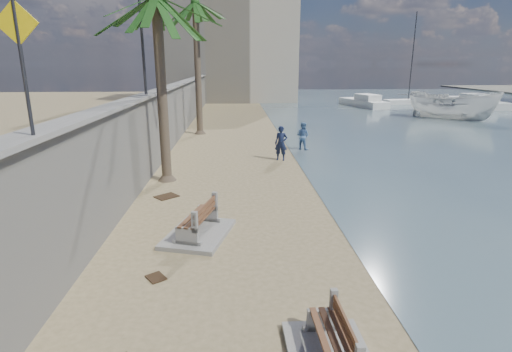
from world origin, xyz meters
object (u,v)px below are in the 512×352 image
boat_cruiser (452,104)px  sailboat_west (408,101)px  palm_mid (156,1)px  person_b (303,134)px  palm_back (195,5)px  yacht_near (472,103)px  bench_far (198,222)px  bench_near (332,345)px  yacht_far (363,103)px  person_a (281,141)px

boat_cruiser → sailboat_west: size_ratio=0.32×
palm_mid → person_b: bearing=41.7°
palm_back → sailboat_west: bearing=40.9°
person_b → palm_mid: bearing=77.0°
person_b → sailboat_west: sailboat_west is taller
palm_mid → yacht_near: (31.81, 30.72, -6.92)m
bench_far → bench_near: bearing=-63.5°
palm_back → yacht_far: size_ratio=1.23×
person_a → yacht_far: bearing=80.6°
yacht_near → sailboat_west: bearing=68.2°
yacht_far → sailboat_west: size_ratio=0.72×
bench_near → yacht_far: yacht_far is taller
sailboat_west → person_b: bearing=-123.6°
palm_back → person_b: size_ratio=5.43×
bench_far → person_b: 13.24m
person_b → palm_back: bearing=-6.7°
bench_near → palm_mid: 14.06m
palm_mid → palm_back: palm_back is taller
sailboat_west → yacht_near: bearing=-22.3°
bench_far → palm_mid: (-1.88, 5.99, 6.84)m
boat_cruiser → yacht_near: size_ratio=0.32×
person_b → bench_far: bearing=102.6°
palm_mid → palm_back: size_ratio=0.84×
palm_mid → palm_back: bearing=87.9°
person_b → yacht_far: 27.20m
yacht_far → yacht_near: bearing=-104.2°
bench_near → yacht_near: (27.24, 42.09, -0.03)m
yacht_near → yacht_far: size_ratio=1.37×
yacht_far → person_b: bearing=141.8°
bench_far → palm_mid: bearing=107.4°
person_b → sailboat_west: bearing=-88.2°
palm_mid → person_a: size_ratio=3.98×
yacht_far → sailboat_west: (6.67, 2.58, 0.02)m
palm_back → person_a: palm_back is taller
boat_cruiser → yacht_near: (8.82, 11.62, -1.02)m
bench_far → yacht_far: yacht_far is taller
person_b → yacht_near: 34.88m
boat_cruiser → sailboat_west: bearing=35.9°
bench_near → boat_cruiser: bearing=58.8°
bench_near → boat_cruiser: boat_cruiser is taller
bench_near → palm_back: (-4.13, 23.51, 8.36)m
person_a → sailboat_west: bearing=72.7°
person_b → boat_cruiser: (16.00, 12.87, 0.47)m
person_b → yacht_near: size_ratio=0.16×
bench_near → boat_cruiser: (18.42, 30.47, 0.99)m
palm_back → sailboat_west: sailboat_west is taller
bench_near → yacht_far: (13.85, 42.27, -0.03)m
bench_near → yacht_far: 44.48m
yacht_near → bench_far: bearing=141.3°
bench_near → palm_back: bearing=100.0°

